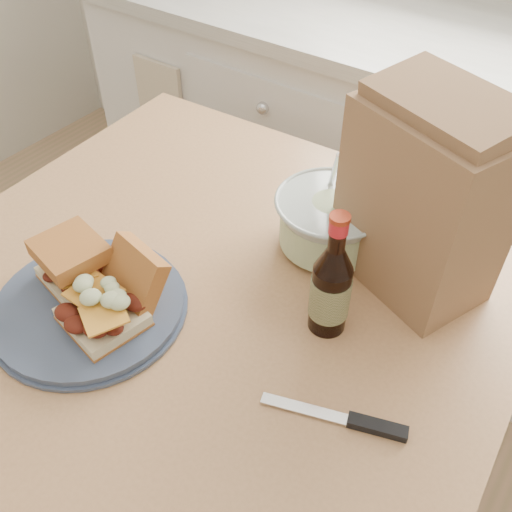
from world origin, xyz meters
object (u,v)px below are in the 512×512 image
Objects in this scene: plate at (90,306)px; coleslaw_bowl at (330,224)px; paper_bag at (423,204)px; beer_bottle at (331,288)px; dining_table at (206,335)px.

plate is 0.43m from coleslaw_bowl.
beer_bottle is at bearing -85.73° from paper_bag.
coleslaw_bowl is at bearing 116.15° from beer_bottle.
beer_bottle is (0.09, -0.16, 0.03)m from coleslaw_bowl.
paper_bag is (0.26, 0.23, 0.28)m from dining_table.
dining_table is 0.30m from beer_bottle.
coleslaw_bowl is at bearing -153.46° from paper_bag.
beer_bottle is at bearing -60.20° from coleslaw_bowl.
dining_table is 3.46× the size of plate.
coleslaw_bowl is 0.18m from paper_bag.
beer_bottle is 0.72× the size of paper_bag.
coleslaw_bowl reaches higher than dining_table.
beer_bottle is (0.21, 0.06, 0.20)m from dining_table.
paper_bag is at bearing 5.28° from coleslaw_bowl.
beer_bottle is at bearing 31.37° from plate.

